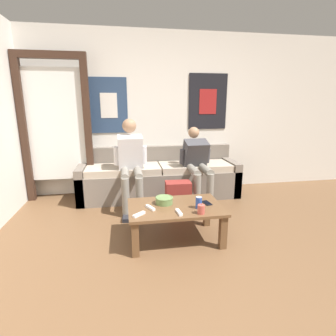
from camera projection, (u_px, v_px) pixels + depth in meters
The scene contains 15 objects.
ground_plane at pixel (217, 285), 2.15m from camera, with size 18.00×18.00×0.00m, color brown.
wall_back at pixel (166, 114), 4.30m from camera, with size 10.00×0.07×2.55m.
door_frame at pixel (56, 121), 3.84m from camera, with size 1.00×0.10×2.15m.
couch at pixel (159, 178), 4.17m from camera, with size 2.47×0.70×0.76m.
coffee_table at pixel (175, 212), 2.80m from camera, with size 1.00×0.64×0.39m.
person_seated_adult at pixel (131, 160), 3.64m from camera, with size 0.47×0.85×1.24m.
person_seated_teen at pixel (197, 163), 3.81m from camera, with size 0.47×0.86×1.10m.
backpack at pixel (178, 199), 3.50m from camera, with size 0.35×0.25×0.44m.
ceramic_bowl at pixel (164, 200), 2.84m from camera, with size 0.19×0.19×0.08m.
pillar_candle at pixel (201, 209), 2.58m from camera, with size 0.07×0.07×0.10m.
drink_can_blue at pixel (199, 203), 2.72m from camera, with size 0.07×0.07×0.12m.
game_controller_near_left at pixel (179, 212), 2.60m from camera, with size 0.05×0.15×0.03m.
game_controller_near_right at pixel (139, 214), 2.55m from camera, with size 0.13×0.12×0.03m.
game_controller_far_center at pixel (150, 208), 2.71m from camera, with size 0.09×0.14×0.03m.
cell_phone at pixel (207, 203), 2.86m from camera, with size 0.09×0.15×0.01m.
Camera 1 is at (-0.71, -1.76, 1.45)m, focal length 28.00 mm.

